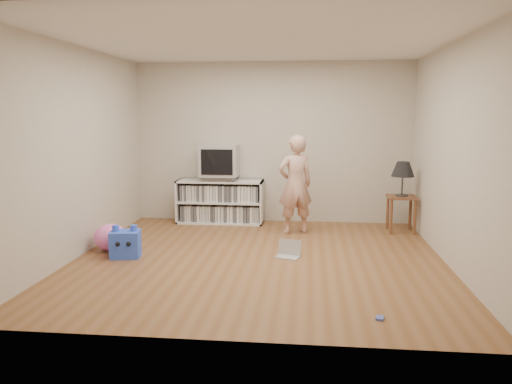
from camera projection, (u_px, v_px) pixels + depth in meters
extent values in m
plane|color=brown|center=(259.00, 259.00, 6.13)|extent=(4.50, 4.50, 0.00)
cube|color=beige|center=(272.00, 143.00, 8.14)|extent=(4.50, 0.02, 2.60)
cube|color=beige|center=(228.00, 177.00, 3.72)|extent=(4.50, 0.02, 2.60)
cube|color=beige|center=(78.00, 152.00, 6.17)|extent=(0.02, 4.50, 2.60)
cube|color=beige|center=(454.00, 155.00, 5.70)|extent=(0.02, 4.50, 2.60)
cube|color=white|center=(259.00, 41.00, 5.73)|extent=(4.50, 4.50, 0.01)
cube|color=white|center=(222.00, 199.00, 8.36)|extent=(1.40, 0.03, 0.70)
cube|color=white|center=(179.00, 201.00, 8.22)|extent=(0.03, 0.45, 0.70)
cube|color=white|center=(262.00, 202.00, 8.08)|extent=(0.03, 0.45, 0.70)
cube|color=white|center=(220.00, 221.00, 8.20)|extent=(1.40, 0.45, 0.03)
cube|color=white|center=(220.00, 201.00, 8.15)|extent=(1.34, 0.45, 0.03)
cube|color=white|center=(220.00, 181.00, 8.10)|extent=(1.40, 0.45, 0.03)
cube|color=silver|center=(220.00, 201.00, 8.15)|extent=(1.26, 0.36, 0.64)
cube|color=gray|center=(220.00, 178.00, 8.09)|extent=(0.45, 0.35, 0.07)
cube|color=#9F9FA4|center=(220.00, 161.00, 8.05)|extent=(0.60, 0.52, 0.50)
cube|color=black|center=(217.00, 162.00, 7.79)|extent=(0.50, 0.01, 0.40)
cylinder|color=brown|center=(391.00, 217.00, 7.36)|extent=(0.04, 0.04, 0.52)
cylinder|color=brown|center=(415.00, 218.00, 7.32)|extent=(0.04, 0.04, 0.52)
cylinder|color=brown|center=(388.00, 213.00, 7.69)|extent=(0.04, 0.04, 0.52)
cylinder|color=brown|center=(410.00, 213.00, 7.66)|extent=(0.04, 0.04, 0.52)
cube|color=brown|center=(402.00, 197.00, 7.46)|extent=(0.42, 0.42, 0.03)
cylinder|color=#333333|center=(402.00, 195.00, 7.46)|extent=(0.18, 0.18, 0.02)
cylinder|color=#333333|center=(402.00, 184.00, 7.43)|extent=(0.02, 0.02, 0.32)
imported|color=#D5A391|center=(295.00, 185.00, 7.35)|extent=(0.63, 0.52, 1.47)
cube|color=silver|center=(287.00, 257.00, 6.21)|extent=(0.34, 0.28, 0.01)
cube|color=silver|center=(290.00, 247.00, 6.28)|extent=(0.30, 0.14, 0.19)
cube|color=black|center=(290.00, 247.00, 6.28)|extent=(0.26, 0.11, 0.16)
cube|color=#4A5FC7|center=(380.00, 318.00, 4.34)|extent=(0.09, 0.11, 0.02)
cube|color=blue|center=(125.00, 244.00, 6.20)|extent=(0.39, 0.33, 0.33)
cylinder|color=blue|center=(116.00, 228.00, 6.16)|extent=(0.08, 0.08, 0.07)
cylinder|color=blue|center=(134.00, 228.00, 6.17)|extent=(0.08, 0.08, 0.07)
sphere|color=black|center=(118.00, 244.00, 6.04)|extent=(0.06, 0.06, 0.06)
sphere|color=black|center=(128.00, 244.00, 6.05)|extent=(0.06, 0.06, 0.06)
ellipsoid|color=#FF70CC|center=(110.00, 237.00, 6.51)|extent=(0.54, 0.54, 0.35)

